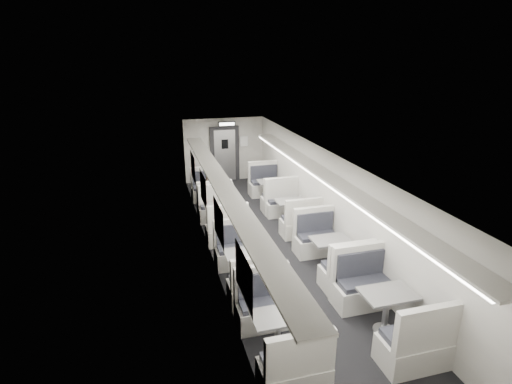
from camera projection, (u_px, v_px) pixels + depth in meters
room at (272, 205)px, 9.63m from camera, size 3.24×12.24×2.64m
booth_left_a at (211, 197)px, 12.58m from camera, size 1.03×2.08×1.11m
booth_left_b at (221, 218)px, 11.00m from camera, size 1.05×2.13×1.14m
booth_left_c at (245, 267)px, 8.52m from camera, size 1.01×2.05×1.10m
booth_left_d at (278, 334)px, 6.48m from camera, size 1.02×2.07×1.11m
booth_right_a at (272, 192)px, 13.04m from camera, size 1.07×2.17×1.16m
booth_right_b at (291, 212)px, 11.41m from camera, size 1.03×2.09×1.12m
booth_right_c at (330, 254)px, 9.04m from camera, size 1.05×2.13×1.14m
booth_right_d at (386, 311)px, 6.99m from camera, size 1.11×2.25×1.21m
passenger at (213, 186)px, 12.51m from camera, size 0.55×0.36×1.48m
window_a at (193, 167)px, 12.30m from camera, size 0.02×1.18×0.84m
window_b at (203, 189)px, 10.30m from camera, size 0.02×1.18×0.84m
window_c at (219, 222)px, 8.30m from camera, size 0.02×1.18×0.84m
window_d at (244, 276)px, 6.30m from camera, size 0.02×1.18×0.84m
luggage_rack_left at (223, 185)px, 8.81m from camera, size 0.46×10.40×0.09m
luggage_rack_right at (327, 176)px, 9.43m from camera, size 0.46×10.40×0.09m
vestibule_door at (225, 154)px, 15.08m from camera, size 1.10×0.13×2.10m
exit_sign at (227, 124)px, 14.23m from camera, size 0.62×0.12×0.16m
wall_notice at (244, 141)px, 15.11m from camera, size 0.32×0.02×0.40m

